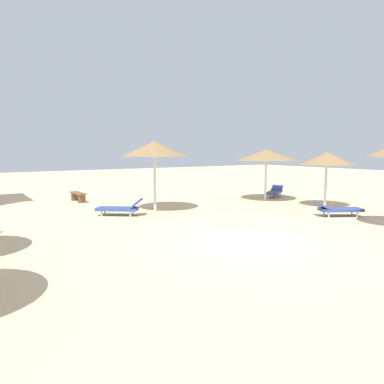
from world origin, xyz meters
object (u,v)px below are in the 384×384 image
object	(u,v)px
lounger_1	(275,191)
parasol_2	(154,149)
parasol_5	(327,159)
lounger_2	(121,208)
lounger_5	(337,209)
bench_1	(78,195)
parasol_1	(266,155)

from	to	relation	value
lounger_1	parasol_2	bearing A→B (deg)	-175.98
parasol_5	lounger_2	size ratio (longest dim) A/B	1.37
parasol_2	parasol_5	world-z (taller)	parasol_2
lounger_5	parasol_5	bearing A→B (deg)	48.36
parasol_5	bench_1	bearing A→B (deg)	138.28
bench_1	parasol_1	bearing A→B (deg)	-30.62
lounger_1	lounger_2	bearing A→B (deg)	-175.40
parasol_2	lounger_2	distance (m)	2.97
lounger_5	bench_1	bearing A→B (deg)	127.47
parasol_2	lounger_1	distance (m)	8.44
parasol_2	lounger_2	bearing A→B (deg)	-172.66
parasol_2	lounger_1	xyz separation A→B (m)	(8.06, 0.57, -2.43)
lounger_5	parasol_1	bearing A→B (deg)	80.32
parasol_5	lounger_5	world-z (taller)	parasol_5
lounger_1	bench_1	distance (m)	10.94
lounger_1	lounger_5	distance (m)	6.29
parasol_5	lounger_5	size ratio (longest dim) A/B	1.30
parasol_1	lounger_1	world-z (taller)	parasol_1
parasol_1	lounger_1	bearing A→B (deg)	27.55
lounger_2	lounger_5	xyz separation A→B (m)	(7.33, -5.01, -0.01)
lounger_1	bench_1	xyz separation A→B (m)	(-10.11, 4.20, 0.04)
parasol_5	lounger_1	world-z (taller)	parasol_5
parasol_2	parasol_5	distance (m)	7.99
parasol_2	bench_1	size ratio (longest dim) A/B	2.03
parasol_1	parasol_2	size ratio (longest dim) A/B	1.02
lounger_1	parasol_5	bearing A→B (deg)	-102.29
parasol_2	lounger_1	size ratio (longest dim) A/B	1.57
parasol_1	lounger_1	xyz separation A→B (m)	(1.60, 0.83, -2.12)
lounger_1	lounger_5	xyz separation A→B (m)	(-2.45, -5.79, -0.00)
parasol_2	lounger_2	world-z (taller)	parasol_2
parasol_2	lounger_1	world-z (taller)	parasol_2
lounger_1	bench_1	size ratio (longest dim) A/B	1.29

